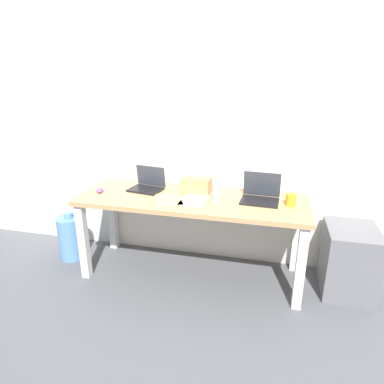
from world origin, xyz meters
The scene contains 13 objects.
ground_plane centered at (0.00, 0.00, 0.00)m, with size 8.00×8.00×0.00m, color #515459.
back_wall centered at (0.00, 0.40, 1.30)m, with size 5.20×0.08×2.60m, color silver.
desk centered at (0.00, 0.00, 0.64)m, with size 1.94×0.68×0.74m.
laptop_left centered at (-0.44, 0.11, 0.78)m, with size 0.32×0.26×0.20m.
laptop_right centered at (0.57, 0.06, 0.79)m, with size 0.32×0.25×0.23m.
beer_bottle centered at (0.22, -0.07, 0.83)m, with size 0.06×0.06×0.23m.
computer_mouse centered at (-0.83, -0.06, 0.76)m, with size 0.06×0.10×0.03m, color #724799.
cardboard_box centered at (0.01, 0.13, 0.81)m, with size 0.25×0.15×0.13m, color tan.
coffee_mug centered at (0.81, 0.01, 0.79)m, with size 0.08×0.08×0.10m, color gold.
paper_sheet_center centered at (0.03, -0.05, 0.74)m, with size 0.21×0.30×0.00m, color white.
paper_yellow_folder centered at (-0.18, -0.09, 0.74)m, with size 0.21×0.30×0.00m, color #F4E06B.
water_cooler_jug centered at (-1.22, -0.01, 0.22)m, with size 0.24×0.24×0.48m.
filing_cabinet centered at (1.32, 0.06, 0.28)m, with size 0.40×0.48×0.57m, color slate.
Camera 1 is at (0.64, -2.61, 1.74)m, focal length 31.57 mm.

